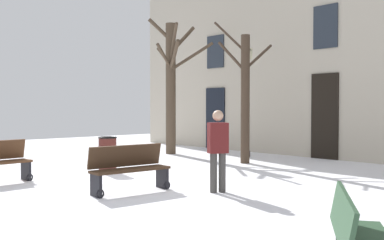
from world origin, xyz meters
TOP-DOWN VIEW (x-y plane):
  - ground_plane at (0.00, 0.00)m, footprint 29.55×29.55m
  - building_facade at (0.00, 7.37)m, footprint 18.47×0.60m
  - tree_center at (-0.95, 4.44)m, footprint 1.17×1.69m
  - tree_right_of_center at (-4.49, 4.54)m, footprint 2.38×2.30m
  - streetlamp at (-2.01, 5.77)m, footprint 0.30×0.30m
  - litter_bin at (-2.04, 0.35)m, footprint 0.48×0.48m
  - bench_back_to_back_right at (0.61, -0.81)m, footprint 0.59×1.68m
  - person_crossing_plaza at (1.84, 0.45)m, footprint 0.37×0.44m

SIDE VIEW (x-z plane):
  - ground_plane at x=0.00m, z-range 0.00..0.00m
  - litter_bin at x=-2.04m, z-range 0.00..0.92m
  - bench_back_to_back_right at x=0.61m, z-range 0.01..0.94m
  - person_crossing_plaza at x=1.84m, z-range 0.08..1.70m
  - tree_center at x=-0.95m, z-range -0.09..4.22m
  - streetlamp at x=-2.01m, z-range 0.42..4.12m
  - tree_right_of_center at x=-4.49m, z-range 0.19..5.01m
  - building_facade at x=0.00m, z-range 0.05..8.26m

